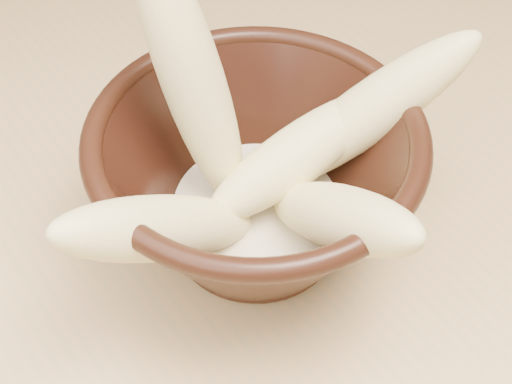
{
  "coord_description": "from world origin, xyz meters",
  "views": [
    {
      "loc": [
        -0.13,
        -0.28,
        1.15
      ],
      "look_at": [
        0.05,
        -0.03,
        0.81
      ],
      "focal_mm": 50.0,
      "sensor_mm": 36.0,
      "label": 1
    }
  ],
  "objects": [
    {
      "name": "banana_upright",
      "position": [
        0.03,
        0.01,
        0.88
      ],
      "size": [
        0.06,
        0.1,
        0.19
      ],
      "primitive_type": "ellipsoid",
      "rotation": [
        0.33,
        0.0,
        3.38
      ],
      "color": "#DCD282",
      "rests_on": "bowl"
    },
    {
      "name": "banana_front",
      "position": [
        0.06,
        -0.1,
        0.84
      ],
      "size": [
        0.04,
        0.14,
        0.12
      ],
      "primitive_type": "ellipsoid",
      "rotation": [
        0.94,
        0.0,
        -0.04
      ],
      "color": "#DCD282",
      "rests_on": "bowl"
    },
    {
      "name": "banana_across",
      "position": [
        0.08,
        -0.04,
        0.83
      ],
      "size": [
        0.14,
        0.04,
        0.07
      ],
      "primitive_type": "ellipsoid",
      "rotation": [
        1.33,
        0.0,
        1.55
      ],
      "color": "#DCD282",
      "rests_on": "bowl"
    },
    {
      "name": "bowl",
      "position": [
        0.05,
        -0.03,
        0.82
      ],
      "size": [
        0.21,
        0.21,
        0.11
      ],
      "rotation": [
        0.0,
        0.0,
        0.07
      ],
      "color": "black",
      "rests_on": "table"
    },
    {
      "name": "milk_puddle",
      "position": [
        0.05,
        -0.03,
        0.79
      ],
      "size": [
        0.12,
        0.12,
        0.02
      ],
      "primitive_type": "cylinder",
      "color": "beige",
      "rests_on": "bowl"
    },
    {
      "name": "table",
      "position": [
        0.0,
        0.0,
        0.67
      ],
      "size": [
        1.2,
        0.8,
        0.75
      ],
      "color": "tan",
      "rests_on": "ground"
    },
    {
      "name": "banana_left",
      "position": [
        -0.02,
        -0.04,
        0.84
      ],
      "size": [
        0.15,
        0.04,
        0.12
      ],
      "primitive_type": "ellipsoid",
      "rotation": [
        0.97,
        0.0,
        -1.53
      ],
      "color": "#DCD282",
      "rests_on": "bowl"
    },
    {
      "name": "banana_right",
      "position": [
        0.13,
        -0.05,
        0.85
      ],
      "size": [
        0.16,
        0.1,
        0.14
      ],
      "primitive_type": "ellipsoid",
      "rotation": [
        0.9,
        0.0,
        1.17
      ],
      "color": "#DCD282",
      "rests_on": "bowl"
    }
  ]
}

